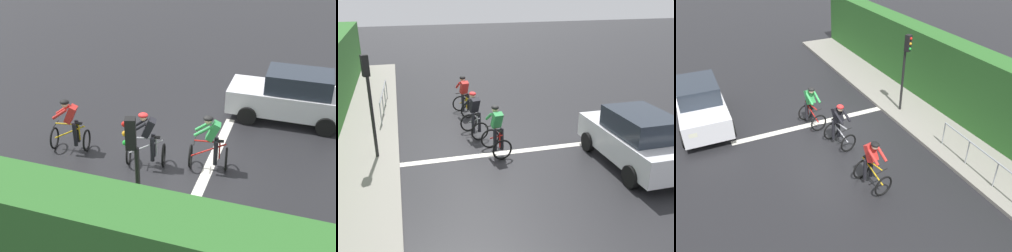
% 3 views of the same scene
% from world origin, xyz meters
% --- Properties ---
extents(ground_plane, '(80.00, 80.00, 0.00)m').
position_xyz_m(ground_plane, '(0.00, 0.00, 0.00)').
color(ground_plane, black).
extents(sidewalk_kerb, '(2.80, 25.21, 0.12)m').
position_xyz_m(sidewalk_kerb, '(-4.18, 2.00, 0.06)').
color(sidewalk_kerb, gray).
rests_on(sidewalk_kerb, ground).
extents(stone_wall_low, '(0.44, 25.21, 0.68)m').
position_xyz_m(stone_wall_low, '(-5.08, 2.00, 0.34)').
color(stone_wall_low, gray).
rests_on(stone_wall_low, ground).
extents(hedge_wall, '(1.10, 25.21, 2.96)m').
position_xyz_m(hedge_wall, '(-5.38, 2.00, 1.48)').
color(hedge_wall, '#2D6628').
rests_on(hedge_wall, ground).
extents(road_marking_stop_line, '(7.00, 0.30, 0.01)m').
position_xyz_m(road_marking_stop_line, '(0.00, -0.89, 0.00)').
color(road_marking_stop_line, silver).
rests_on(road_marking_stop_line, ground).
extents(cyclist_lead, '(0.88, 1.19, 1.66)m').
position_xyz_m(cyclist_lead, '(-0.00, 3.36, 0.80)').
color(cyclist_lead, black).
rests_on(cyclist_lead, ground).
extents(cyclist_second, '(0.90, 1.20, 1.66)m').
position_xyz_m(cyclist_second, '(-0.06, 0.86, 0.80)').
color(cyclist_second, black).
rests_on(cyclist_second, ground).
extents(cyclist_mid, '(0.84, 1.17, 1.66)m').
position_xyz_m(cyclist_mid, '(0.32, -0.89, 0.80)').
color(cyclist_mid, black).
rests_on(cyclist_mid, ground).
extents(car_white, '(1.90, 4.11, 1.76)m').
position_xyz_m(car_white, '(4.19, -2.79, 0.87)').
color(car_white, silver).
rests_on(car_white, ground).
extents(traffic_light_near_crossing, '(0.25, 0.30, 3.34)m').
position_xyz_m(traffic_light_near_crossing, '(-3.47, -0.21, 2.22)').
color(traffic_light_near_crossing, black).
rests_on(traffic_light_near_crossing, ground).
extents(pedestrian_railing_kerbside, '(0.22, 3.83, 1.03)m').
position_xyz_m(pedestrian_railing_kerbside, '(-3.28, 4.50, 0.80)').
color(pedestrian_railing_kerbside, '#999EA3').
rests_on(pedestrian_railing_kerbside, ground).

